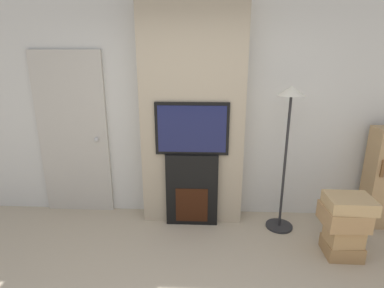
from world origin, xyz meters
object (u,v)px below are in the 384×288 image
Objects in this scene: fireplace at (192,189)px; box_stack at (344,224)px; bookshelf at (384,178)px; television at (192,129)px; floor_lamp at (288,129)px.

box_stack is (1.59, -0.58, -0.08)m from fireplace.
fireplace is at bearing 159.88° from box_stack.
fireplace is 0.74× the size of bookshelf.
television is at bearing 159.94° from box_stack.
bookshelf is at bearing 1.73° from fireplace.
box_stack is at bearing -45.20° from floor_lamp.
bookshelf is (2.31, 0.07, 0.17)m from fireplace.
fireplace is at bearing -178.27° from bookshelf.
television is (0.00, -0.00, 0.77)m from fireplace.
television is at bearing -90.00° from fireplace.
bookshelf is (1.23, 0.13, -0.62)m from floor_lamp.
box_stack is 0.55× the size of bookshelf.
fireplace is 1.34× the size of box_stack.
bookshelf is (2.31, 0.07, -0.60)m from television.
bookshelf is at bearing 6.22° from floor_lamp.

